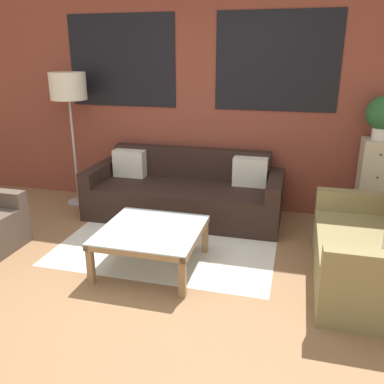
{
  "coord_description": "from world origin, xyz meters",
  "views": [
    {
      "loc": [
        1.24,
        -2.52,
        1.9
      ],
      "look_at": [
        0.25,
        1.28,
        0.55
      ],
      "focal_mm": 38.0,
      "sensor_mm": 36.0,
      "label": 1
    }
  ],
  "objects_px": {
    "drawer_cabinet": "(373,184)",
    "potted_plant": "(384,115)",
    "couch_dark": "(184,194)",
    "coffee_table": "(152,234)",
    "floor_lamp": "(68,90)",
    "settee_vintage": "(372,252)"
  },
  "relations": [
    {
      "from": "drawer_cabinet",
      "to": "settee_vintage",
      "type": "bearing_deg",
      "value": -97.45
    },
    {
      "from": "potted_plant",
      "to": "settee_vintage",
      "type": "bearing_deg",
      "value": -97.45
    },
    {
      "from": "settee_vintage",
      "to": "potted_plant",
      "type": "bearing_deg",
      "value": 82.55
    },
    {
      "from": "couch_dark",
      "to": "drawer_cabinet",
      "type": "relative_size",
      "value": 2.28
    },
    {
      "from": "coffee_table",
      "to": "floor_lamp",
      "type": "xyz_separation_m",
      "value": [
        -1.54,
        1.38,
        1.14
      ]
    },
    {
      "from": "settee_vintage",
      "to": "floor_lamp",
      "type": "relative_size",
      "value": 0.87
    },
    {
      "from": "floor_lamp",
      "to": "couch_dark",
      "type": "bearing_deg",
      "value": -3.27
    },
    {
      "from": "potted_plant",
      "to": "coffee_table",
      "type": "bearing_deg",
      "value": -143.63
    },
    {
      "from": "floor_lamp",
      "to": "potted_plant",
      "type": "relative_size",
      "value": 3.59
    },
    {
      "from": "drawer_cabinet",
      "to": "potted_plant",
      "type": "bearing_deg",
      "value": 90.0
    },
    {
      "from": "coffee_table",
      "to": "potted_plant",
      "type": "bearing_deg",
      "value": 36.37
    },
    {
      "from": "coffee_table",
      "to": "drawer_cabinet",
      "type": "distance_m",
      "value": 2.59
    },
    {
      "from": "drawer_cabinet",
      "to": "couch_dark",
      "type": "bearing_deg",
      "value": -173.64
    },
    {
      "from": "floor_lamp",
      "to": "coffee_table",
      "type": "bearing_deg",
      "value": -41.81
    },
    {
      "from": "couch_dark",
      "to": "potted_plant",
      "type": "distance_m",
      "value": 2.37
    },
    {
      "from": "drawer_cabinet",
      "to": "potted_plant",
      "type": "height_order",
      "value": "potted_plant"
    },
    {
      "from": "coffee_table",
      "to": "potted_plant",
      "type": "relative_size",
      "value": 1.92
    },
    {
      "from": "settee_vintage",
      "to": "floor_lamp",
      "type": "bearing_deg",
      "value": 160.59
    },
    {
      "from": "potted_plant",
      "to": "couch_dark",
      "type": "bearing_deg",
      "value": -173.64
    },
    {
      "from": "coffee_table",
      "to": "potted_plant",
      "type": "distance_m",
      "value": 2.75
    },
    {
      "from": "coffee_table",
      "to": "drawer_cabinet",
      "type": "relative_size",
      "value": 0.89
    },
    {
      "from": "couch_dark",
      "to": "drawer_cabinet",
      "type": "xyz_separation_m",
      "value": [
        2.13,
        0.24,
        0.23
      ]
    }
  ]
}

